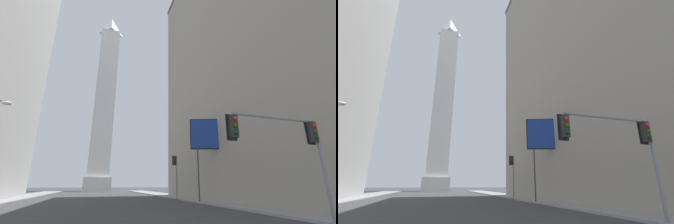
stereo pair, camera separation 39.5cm
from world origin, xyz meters
The scene contains 6 objects.
sidewalk_right centered at (12.39, 28.70, 0.07)m, with size 5.00×95.68×0.15m, color gray.
building_right centered at (25.45, 21.92, 21.46)m, with size 26.21×36.93×42.91m.
obelisk centered at (0.00, 79.73, 33.55)m, with size 8.84×8.84×69.30m.
traffic_light_near_right centered at (8.19, 6.21, 4.10)m, with size 5.76×0.50×5.35m.
traffic_light_mid_right centered at (9.83, 28.49, 3.95)m, with size 0.79×0.51×6.00m.
billboard_sign centered at (11.67, 21.00, 7.51)m, with size 4.64×1.87×9.67m.
Camera 1 is at (-1.33, -2.79, 1.90)m, focal length 24.00 mm.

